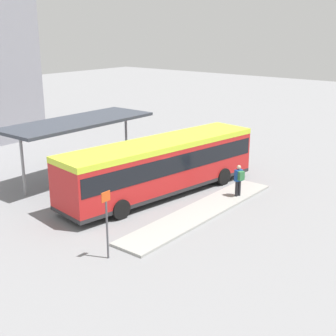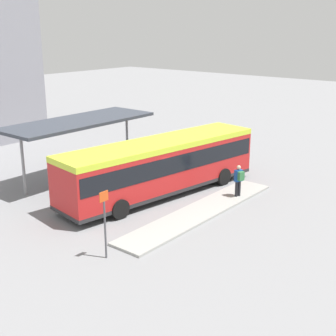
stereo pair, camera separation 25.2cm
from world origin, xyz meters
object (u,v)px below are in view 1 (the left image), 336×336
Objects in this scene: bicycle_red at (210,148)px; bicycle_white at (202,146)px; city_bus at (161,163)px; bicycle_green at (192,145)px; pedestrian_waiting at (239,179)px; potted_planter_near_shelter at (149,165)px; platform_sign at (107,222)px.

bicycle_white is (0.08, 0.74, 0.03)m from bicycle_red.
city_bus is 7.38× the size of bicycle_white.
bicycle_green is at bearing 24.55° from bicycle_white.
pedestrian_waiting is at bearing 145.35° from bicycle_white.
city_bus is 7.09× the size of bicycle_green.
bicycle_white is (7.00, 7.24, -0.74)m from pedestrian_waiting.
platform_sign reaches higher than potted_planter_near_shelter.
bicycle_red is at bearing 20.40° from platform_sign.
platform_sign reaches higher than pedestrian_waiting.
pedestrian_waiting is 1.10× the size of bicycle_red.
platform_sign reaches higher than bicycle_white.
bicycle_white is 6.89m from potted_planter_near_shelter.
bicycle_green is at bearing 34.53° from city_bus.
potted_planter_near_shelter is at bearing 19.00° from pedestrian_waiting.
platform_sign is at bearing 106.06° from bicycle_green.
bicycle_red is 17.15m from platform_sign.
city_bus reaches higher than pedestrian_waiting.
platform_sign is (-16.11, -6.70, 1.19)m from bicycle_white.
potted_planter_near_shelter is (-6.77, -0.03, 0.28)m from bicycle_red.
bicycle_white reaches higher than bicycle_red.
city_bus is at bearing 23.64° from platform_sign.
platform_sign is at bearing -148.00° from city_bus.
city_bus is 4.23m from pedestrian_waiting.
platform_sign is (-15.91, -7.44, 1.18)m from bicycle_green.
bicycle_red is 0.93× the size of bicycle_white.
pedestrian_waiting is 0.99× the size of bicycle_green.
potted_planter_near_shelter is at bearing 105.74° from bicycle_white.
city_bus reaches higher than bicycle_green.
bicycle_red is at bearing -176.46° from bicycle_white.
potted_planter_near_shelter is (2.24, 2.86, -1.15)m from city_bus.
potted_planter_near_shelter reaches higher than bicycle_white.
bicycle_white is at bearing -9.85° from bicycle_red.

